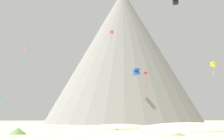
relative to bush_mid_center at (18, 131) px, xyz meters
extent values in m
plane|color=beige|center=(14.42, -6.77, -0.50)|extent=(400.00, 400.00, 0.00)
ellipsoid|color=beige|center=(30.26, 12.73, -0.50)|extent=(29.19, 28.87, 2.84)
ellipsoid|color=beige|center=(16.82, 20.25, -0.50)|extent=(20.92, 22.36, 1.94)
cone|color=#568442|center=(0.00, 0.00, 0.00)|extent=(3.21, 3.21, 1.00)
cone|color=#568442|center=(15.48, 11.46, -0.29)|extent=(1.13, 1.13, 0.41)
cone|color=#668C4C|center=(21.61, -4.95, -0.29)|extent=(2.02, 2.02, 0.42)
cone|color=gray|center=(26.98, 77.58, 29.18)|extent=(93.30, 93.30, 59.35)
cone|color=gray|center=(18.74, 77.24, 16.34)|extent=(58.41, 58.41, 33.69)
cube|color=pink|center=(-9.90, 50.99, 24.37)|extent=(0.81, 0.98, 1.56)
cube|color=blue|center=(21.22, 20.39, 11.66)|extent=(1.49, 1.54, 0.73)
cube|color=blue|center=(21.22, 20.39, 12.47)|extent=(1.49, 1.54, 0.73)
cube|color=#E5668C|center=(18.91, 51.44, 30.64)|extent=(1.58, 1.57, 0.57)
cube|color=#E5668C|center=(18.91, 51.44, 31.25)|extent=(1.58, 1.57, 0.57)
cylinder|color=#E5668C|center=(19.08, 51.44, 29.03)|extent=(0.44, 0.22, 2.71)
cube|color=yellow|center=(36.41, 13.86, 12.72)|extent=(1.13, 1.13, 0.38)
cube|color=yellow|center=(36.41, 13.86, 13.21)|extent=(1.13, 1.13, 0.38)
cylinder|color=yellow|center=(36.43, 13.86, 11.60)|extent=(0.35, 0.23, 1.87)
cube|color=red|center=(28.74, 42.94, 15.34)|extent=(1.07, 1.08, 0.41)
cube|color=red|center=(28.74, 42.94, 15.74)|extent=(1.07, 1.08, 0.41)
cylinder|color=red|center=(28.89, 42.94, 12.98)|extent=(0.30, 0.14, 4.39)
cube|color=black|center=(32.20, 23.50, 30.47)|extent=(1.44, 1.42, 0.61)
cube|color=black|center=(32.20, 23.50, 31.18)|extent=(1.44, 1.42, 0.61)
camera|label=1|loc=(8.59, -41.87, 1.81)|focal=45.35mm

